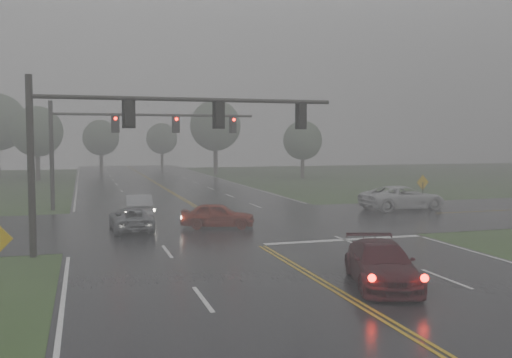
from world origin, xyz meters
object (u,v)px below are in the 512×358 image
object	(u,v)px
pickup_white	(402,210)
sedan_maroon	(381,286)
sedan_silver	(139,218)
car_grey	(131,231)
sedan_red	(218,228)
signal_gantry_near	(132,130)
signal_gantry_far	(119,133)

from	to	relation	value
pickup_white	sedan_maroon	bearing A→B (deg)	143.07
sedan_silver	car_grey	bearing A→B (deg)	82.81
sedan_red	signal_gantry_near	bearing A→B (deg)	153.26
car_grey	pickup_white	bearing A→B (deg)	-170.59
pickup_white	signal_gantry_near	world-z (taller)	signal_gantry_near
sedan_red	car_grey	size ratio (longest dim) A/B	0.91
sedan_silver	pickup_white	size ratio (longest dim) A/B	0.75
sedan_maroon	sedan_silver	distance (m)	20.86
sedan_maroon	signal_gantry_far	world-z (taller)	signal_gantry_far
sedan_maroon	signal_gantry_near	xyz separation A→B (m)	(-7.72, 8.72, 5.51)
sedan_silver	signal_gantry_near	distance (m)	12.45
sedan_red	signal_gantry_near	world-z (taller)	signal_gantry_near
car_grey	sedan_silver	bearing A→B (deg)	-101.72
sedan_silver	signal_gantry_far	world-z (taller)	signal_gantry_far
sedan_red	signal_gantry_far	bearing A→B (deg)	38.99
sedan_maroon	sedan_red	world-z (taller)	sedan_maroon
sedan_maroon	pickup_white	world-z (taller)	pickup_white
car_grey	pickup_white	size ratio (longest dim) A/B	0.74
signal_gantry_far	signal_gantry_near	bearing A→B (deg)	-91.44
sedan_red	signal_gantry_far	size ratio (longest dim) A/B	0.28
sedan_maroon	signal_gantry_near	distance (m)	12.89
pickup_white	signal_gantry_near	bearing A→B (deg)	112.65
car_grey	signal_gantry_far	bearing A→B (deg)	-92.36
sedan_silver	sedan_red	bearing A→B (deg)	128.23
sedan_maroon	car_grey	xyz separation A→B (m)	(-7.39, 14.69, 0.00)
sedan_red	signal_gantry_far	xyz separation A→B (m)	(-4.77, 11.49, 5.54)
sedan_red	car_grey	distance (m)	4.88
sedan_red	signal_gantry_near	xyz separation A→B (m)	(-5.20, -5.54, 5.51)
sedan_maroon	sedan_silver	world-z (taller)	sedan_silver
sedan_red	sedan_silver	bearing A→B (deg)	52.01
sedan_red	car_grey	bearing A→B (deg)	101.36
car_grey	signal_gantry_far	distance (m)	12.36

